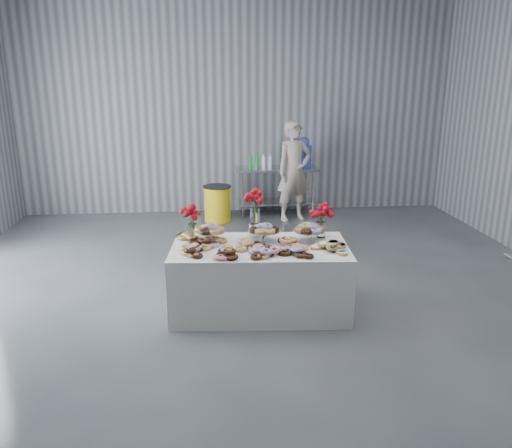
{
  "coord_description": "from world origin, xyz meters",
  "views": [
    {
      "loc": [
        -0.53,
        -4.96,
        2.49
      ],
      "look_at": [
        -0.01,
        0.49,
        0.89
      ],
      "focal_mm": 35.0,
      "sensor_mm": 36.0,
      "label": 1
    }
  ],
  "objects": [
    {
      "name": "donut_mounds",
      "position": [
        -0.01,
        0.06,
        0.8
      ],
      "size": [
        1.86,
        0.93,
        0.09
      ],
      "primitive_type": null,
      "rotation": [
        0.0,
        0.0,
        -0.08
      ],
      "color": "#BE8645",
      "rests_on": "display_table"
    },
    {
      "name": "danish_pile",
      "position": [
        0.73,
        -0.1,
        0.81
      ],
      "size": [
        0.48,
        0.48,
        0.11
      ],
      "primitive_type": null,
      "color": "white",
      "rests_on": "display_table"
    },
    {
      "name": "drink_bottles",
      "position": [
        0.4,
        4.0,
        1.04
      ],
      "size": [
        0.54,
        0.08,
        0.27
      ],
      "primitive_type": null,
      "color": "#268C33",
      "rests_on": "prep_table"
    },
    {
      "name": "bouquet_center",
      "position": [
        -0.03,
        0.46,
        1.13
      ],
      "size": [
        0.26,
        0.26,
        0.57
      ],
      "color": "silver",
      "rests_on": "display_table"
    },
    {
      "name": "cake_stand_right",
      "position": [
        0.55,
        0.22,
        0.89
      ],
      "size": [
        0.36,
        0.36,
        0.17
      ],
      "color": "silver",
      "rests_on": "display_table"
    },
    {
      "name": "cake_stand_mid",
      "position": [
        0.05,
        0.25,
        0.89
      ],
      "size": [
        0.36,
        0.36,
        0.17
      ],
      "color": "silver",
      "rests_on": "display_table"
    },
    {
      "name": "display_table",
      "position": [
        -0.01,
        0.11,
        0.38
      ],
      "size": [
        1.97,
        1.14,
        0.75
      ],
      "primitive_type": "cube",
      "rotation": [
        0.0,
        0.0,
        -0.08
      ],
      "color": "white",
      "rests_on": "ground"
    },
    {
      "name": "room_walls",
      "position": [
        -0.27,
        0.07,
        2.64
      ],
      "size": [
        8.04,
        9.04,
        4.02
      ],
      "color": "gray",
      "rests_on": "ground"
    },
    {
      "name": "bouquet_right",
      "position": [
        0.71,
        0.36,
        1.05
      ],
      "size": [
        0.26,
        0.26,
        0.42
      ],
      "color": "white",
      "rests_on": "display_table"
    },
    {
      "name": "ground",
      "position": [
        0.0,
        0.0,
        0.0
      ],
      "size": [
        9.0,
        9.0,
        0.0
      ],
      "primitive_type": "plane",
      "color": "#373A3F",
      "rests_on": "ground"
    },
    {
      "name": "bouquet_left",
      "position": [
        -0.74,
        0.42,
        1.05
      ],
      "size": [
        0.26,
        0.26,
        0.42
      ],
      "color": "white",
      "rests_on": "display_table"
    },
    {
      "name": "person",
      "position": [
        0.98,
        3.73,
        0.89
      ],
      "size": [
        0.75,
        0.61,
        1.78
      ],
      "primitive_type": "imported",
      "rotation": [
        0.0,
        0.0,
        0.33
      ],
      "color": "#CC8C93",
      "rests_on": "ground"
    },
    {
      "name": "water_jug",
      "position": [
        1.22,
        4.1,
        1.15
      ],
      "size": [
        0.28,
        0.28,
        0.55
      ],
      "color": "#426AE0",
      "rests_on": "prep_table"
    },
    {
      "name": "trash_barrel",
      "position": [
        -0.4,
        3.75,
        0.33
      ],
      "size": [
        0.5,
        0.5,
        0.65
      ],
      "rotation": [
        0.0,
        0.0,
        -0.25
      ],
      "color": "yellow",
      "rests_on": "ground"
    },
    {
      "name": "prep_table",
      "position": [
        0.72,
        4.1,
        0.62
      ],
      "size": [
        1.5,
        0.6,
        0.9
      ],
      "color": "silver",
      "rests_on": "ground"
    },
    {
      "name": "cake_stand_left",
      "position": [
        -0.54,
        0.3,
        0.89
      ],
      "size": [
        0.36,
        0.36,
        0.17
      ],
      "color": "silver",
      "rests_on": "display_table"
    }
  ]
}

